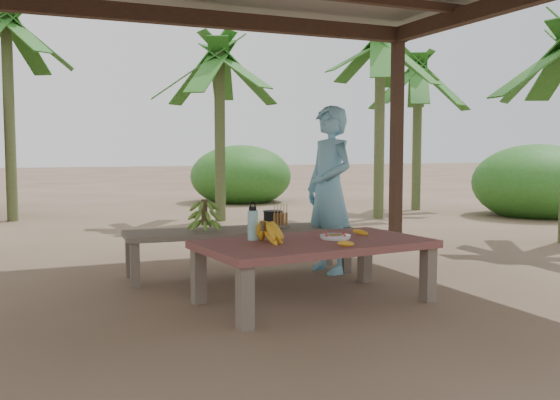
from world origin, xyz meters
name	(u,v)px	position (x,y,z in m)	size (l,w,h in m)	color
ground	(263,299)	(0.00, 0.00, 0.00)	(80.00, 80.00, 0.00)	brown
work_table	(314,249)	(0.35, -0.25, 0.43)	(1.90, 1.19, 0.50)	brown
bench	(240,235)	(0.17, 1.02, 0.39)	(2.24, 0.75, 0.45)	brown
ripe_banana_bunch	(263,231)	(-0.08, -0.22, 0.59)	(0.31, 0.27, 0.19)	yellow
plate	(335,237)	(0.54, -0.24, 0.52)	(0.25, 0.25, 0.04)	white
loose_banana_front	(346,244)	(0.42, -0.62, 0.52)	(0.04, 0.17, 0.04)	yellow
loose_banana_side	(361,232)	(0.85, -0.11, 0.52)	(0.04, 0.15, 0.04)	yellow
water_flask	(253,224)	(-0.10, -0.03, 0.63)	(0.08, 0.08, 0.31)	#3CB5BB
green_banana_stalk	(204,214)	(-0.18, 1.05, 0.61)	(0.28, 0.28, 0.31)	#598C2D
cooking_pot	(273,219)	(0.52, 1.04, 0.53)	(0.19, 0.19, 0.16)	black
skewer_rack	(280,216)	(0.56, 0.95, 0.57)	(0.18, 0.08, 0.24)	#A57F47
woman	(329,190)	(1.03, 0.80, 0.83)	(0.60, 0.40, 1.65)	#72B8D8
banana_plant_ne	(380,56)	(4.08, 4.76, 2.83)	(1.80, 1.80, 3.33)	#596638
banana_plant_n	(219,70)	(1.39, 5.50, 2.56)	(1.80, 1.80, 3.05)	#596638
banana_plant_nw	(6,35)	(-1.89, 6.87, 3.13)	(1.80, 1.80, 3.63)	#596638
banana_plant_far	(418,81)	(5.62, 5.82, 2.58)	(1.80, 1.80, 3.06)	#596638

